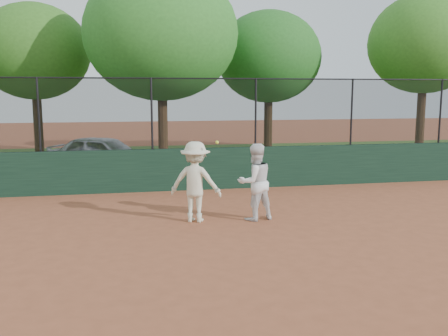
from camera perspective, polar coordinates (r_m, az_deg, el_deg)
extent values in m
plane|color=#9D5132|center=(8.67, -2.37, -10.21)|extent=(80.00, 80.00, 0.00)
cube|color=#163222|center=(14.33, -6.12, -0.20)|extent=(26.00, 0.20, 1.20)
cube|color=#294916|center=(20.34, -7.64, 0.71)|extent=(36.00, 12.00, 0.01)
imported|color=#A3A7AC|center=(17.52, -13.53, 1.46)|extent=(4.22, 3.22, 1.34)
imported|color=white|center=(10.97, 3.55, -1.61)|extent=(0.96, 0.84, 1.70)
imported|color=beige|center=(10.83, -3.28, -1.59)|extent=(1.30, 1.04, 1.75)
sphere|color=#CBE332|center=(10.37, -0.79, 2.96)|extent=(0.07, 0.07, 0.07)
cube|color=black|center=(14.18, -6.23, 6.20)|extent=(26.00, 0.02, 2.00)
cylinder|color=black|center=(14.17, -6.30, 10.16)|extent=(26.00, 0.04, 0.04)
cylinder|color=black|center=(14.30, -20.41, 5.73)|extent=(0.06, 0.06, 2.00)
cylinder|color=black|center=(14.14, -8.26, 6.15)|extent=(0.06, 0.06, 2.00)
cylinder|color=black|center=(14.61, 3.64, 6.31)|extent=(0.06, 0.06, 2.00)
cylinder|color=black|center=(15.65, 14.38, 6.21)|extent=(0.06, 0.06, 2.00)
cylinder|color=black|center=(17.16, 23.50, 5.96)|extent=(0.06, 0.06, 2.00)
cylinder|color=#412C16|center=(21.36, -20.44, 4.24)|extent=(0.36, 0.36, 2.69)
ellipsoid|color=#30631C|center=(21.36, -20.88, 12.33)|extent=(4.34, 3.94, 3.75)
cylinder|color=#492F1A|center=(18.52, -6.99, 4.17)|extent=(0.36, 0.36, 2.72)
ellipsoid|color=#2B6D22|center=(18.57, -7.19, 15.00)|extent=(5.54, 5.04, 4.78)
cylinder|color=#372412|center=(21.85, 5.06, 4.65)|extent=(0.36, 0.36, 2.54)
ellipsoid|color=#215A1D|center=(21.84, 5.17, 12.54)|extent=(4.50, 4.09, 3.89)
cylinder|color=#412917|center=(22.52, 21.51, 4.71)|extent=(0.36, 0.36, 2.94)
ellipsoid|color=#326A1E|center=(22.57, 21.99, 13.04)|extent=(4.69, 4.26, 4.05)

